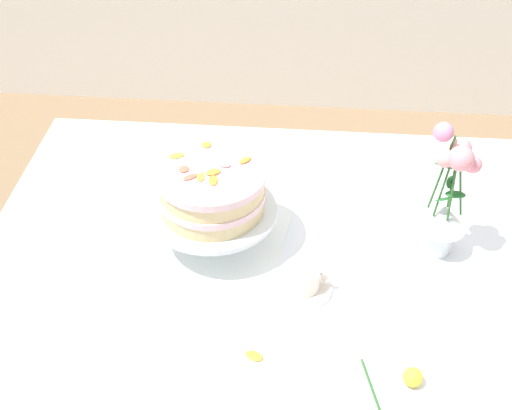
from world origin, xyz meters
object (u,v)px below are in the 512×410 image
object	(u,v)px
dining_table	(283,282)
cake_stand	(213,214)
layer_cake	(212,190)
fallen_rose	(410,378)
flower_vase	(447,201)
teacup	(303,280)

from	to	relation	value
dining_table	cake_stand	size ratio (longest dim) A/B	4.83
dining_table	layer_cake	xyz separation A→B (m)	(-0.16, 0.03, 0.24)
cake_stand	fallen_rose	world-z (taller)	cake_stand
cake_stand	layer_cake	world-z (taller)	layer_cake
cake_stand	fallen_rose	size ratio (longest dim) A/B	2.20
layer_cake	fallen_rose	bearing A→B (deg)	-41.12
fallen_rose	cake_stand	bearing A→B (deg)	138.88
dining_table	flower_vase	bearing A→B (deg)	7.24
cake_stand	flower_vase	distance (m)	0.52
layer_cake	fallen_rose	size ratio (longest dim) A/B	1.83
dining_table	teacup	bearing A→B (deg)	-65.63
layer_cake	cake_stand	bearing A→B (deg)	-59.11
teacup	cake_stand	bearing A→B (deg)	147.37
dining_table	fallen_rose	distance (m)	0.44
dining_table	flower_vase	size ratio (longest dim) A/B	4.24
layer_cake	teacup	world-z (taller)	layer_cake
dining_table	teacup	world-z (taller)	teacup
dining_table	cake_stand	distance (m)	0.24
layer_cake	flower_vase	xyz separation A→B (m)	(0.51, 0.01, -0.01)
cake_stand	teacup	xyz separation A→B (m)	(0.21, -0.13, -0.06)
teacup	dining_table	bearing A→B (deg)	114.37
flower_vase	teacup	xyz separation A→B (m)	(-0.30, -0.15, -0.12)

